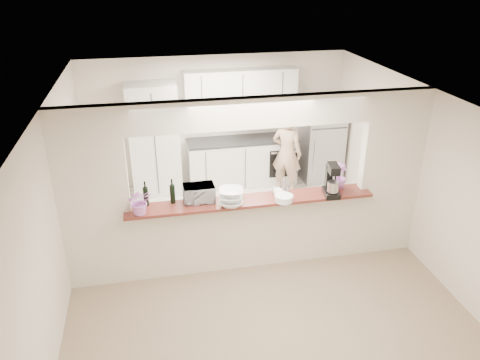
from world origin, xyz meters
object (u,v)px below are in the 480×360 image
object	(u,v)px
toaster_oven	(199,193)
stand_mixer	(332,181)
refrigerator	(322,139)
person	(287,154)

from	to	relation	value
toaster_oven	stand_mixer	bearing A→B (deg)	-6.71
stand_mixer	refrigerator	bearing A→B (deg)	71.44
toaster_oven	stand_mixer	distance (m)	1.83
refrigerator	stand_mixer	xyz separation A→B (m)	(-0.93, -2.78, 0.45)
stand_mixer	person	distance (m)	2.40
refrigerator	toaster_oven	size ratio (longest dim) A/B	4.08
refrigerator	person	size ratio (longest dim) A/B	1.09
refrigerator	toaster_oven	bearing A→B (deg)	-136.61
toaster_oven	person	world-z (taller)	person
refrigerator	stand_mixer	bearing A→B (deg)	-108.56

